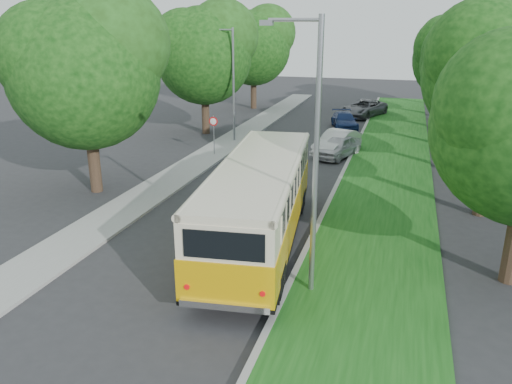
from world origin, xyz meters
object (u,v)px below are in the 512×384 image
(car_white, at_px, (337,142))
(car_blue, at_px, (344,121))
(car_grey, at_px, (364,108))
(vintage_bus, at_px, (259,204))
(lamppost_far, at_px, (232,81))
(car_silver, at_px, (338,147))
(lamppost_near, at_px, (313,153))

(car_white, relative_size, car_blue, 1.03)
(car_grey, bearing_deg, car_blue, -77.50)
(vintage_bus, relative_size, car_white, 2.47)
(lamppost_far, relative_size, car_silver, 1.95)
(lamppost_far, distance_m, car_silver, 8.54)
(lamppost_far, relative_size, vintage_bus, 0.69)
(car_silver, bearing_deg, car_white, 123.57)
(lamppost_near, bearing_deg, car_grey, 92.24)
(lamppost_near, bearing_deg, car_silver, 94.83)
(car_white, bearing_deg, car_grey, 105.20)
(lamppost_near, distance_m, car_white, 17.65)
(car_silver, distance_m, car_white, 0.83)
(lamppost_near, height_order, vintage_bus, lamppost_near)
(vintage_bus, xyz_separation_m, car_silver, (1.00, 13.58, -0.95))
(lamppost_far, distance_m, car_grey, 14.94)
(vintage_bus, distance_m, car_grey, 28.07)
(lamppost_far, bearing_deg, vintage_bus, -67.43)
(lamppost_near, bearing_deg, car_white, 95.25)
(car_silver, relative_size, car_blue, 0.90)
(car_silver, distance_m, car_blue, 8.86)
(lamppost_near, relative_size, car_silver, 2.09)
(lamppost_near, xyz_separation_m, car_white, (-1.58, 17.20, -3.65))
(car_silver, xyz_separation_m, car_white, (-0.20, 0.81, 0.07))
(lamppost_far, xyz_separation_m, car_blue, (6.77, 6.72, -3.50))
(lamppost_near, distance_m, car_silver, 16.86)
(vintage_bus, bearing_deg, car_white, 80.07)
(car_silver, bearing_deg, lamppost_near, -65.26)
(vintage_bus, distance_m, car_white, 14.43)
(lamppost_far, xyz_separation_m, vintage_bus, (6.52, -15.69, -2.51))
(lamppost_far, height_order, car_silver, lamppost_far)
(lamppost_near, distance_m, car_grey, 31.09)
(car_silver, xyz_separation_m, car_blue, (-0.75, 8.83, -0.04))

